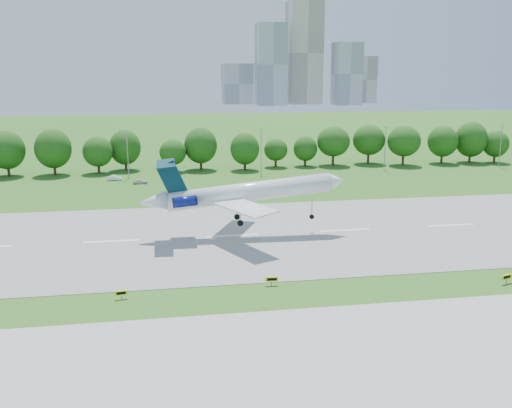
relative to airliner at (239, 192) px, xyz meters
The scene contains 12 objects.
ground 26.14m from the airliner, 92.78° to the right, with size 600.00×600.00×0.00m, color #245B18.
runway 7.62m from the airliner, behind, with size 400.00×45.00×0.08m, color gray.
taxiway 43.67m from the airliner, 91.62° to the right, with size 400.00×23.00×0.08m, color #ADADA8.
tree_line 67.03m from the airliner, 91.04° to the left, with size 288.40×8.40×10.40m.
light_poles 57.14m from the airliner, 93.73° to the left, with size 175.90×0.25×12.19m.
skyline 379.46m from the airliner, 74.86° to the left, with size 127.00×52.00×80.00m.
airliner is the anchor object (origin of this frame).
taxi_sign_left 31.47m from the airliner, 126.08° to the right, with size 1.53×0.38×1.07m.
taxi_sign_centre 24.41m from the airliner, 87.38° to the right, with size 1.70×0.31×1.19m.
taxi_sign_right 42.86m from the airliner, 41.18° to the right, with size 1.78×0.76×1.27m.
service_vehicle_a 60.06m from the airliner, 114.36° to the left, with size 1.27×3.64×1.20m, color white.
service_vehicle_b 52.50m from the airliner, 110.30° to the left, with size 1.43×3.54×1.21m, color silver.
Camera 1 is at (-11.31, -67.44, 27.69)m, focal length 40.00 mm.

